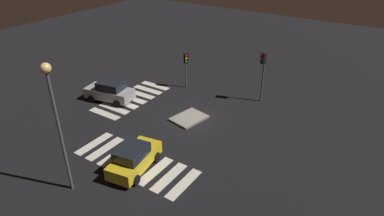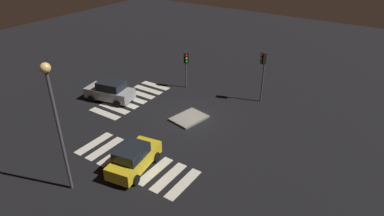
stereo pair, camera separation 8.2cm
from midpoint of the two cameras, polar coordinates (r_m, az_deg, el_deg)
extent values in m
plane|color=black|center=(27.96, -0.08, -1.80)|extent=(80.00, 80.00, 0.00)
cube|color=gray|center=(27.84, -0.60, -1.74)|extent=(3.15, 2.60, 0.18)
cube|color=gold|center=(22.40, -9.82, -8.71)|extent=(4.38, 2.43, 0.85)
cube|color=black|center=(21.78, -10.35, -7.45)|extent=(2.36, 1.94, 0.69)
cylinder|color=black|center=(23.88, -9.85, -7.21)|extent=(0.70, 0.35, 0.67)
cylinder|color=black|center=(23.09, -6.17, -8.31)|extent=(0.70, 0.35, 0.67)
cylinder|color=black|center=(22.26, -13.47, -10.66)|extent=(0.70, 0.35, 0.67)
cylinder|color=black|center=(21.42, -9.63, -12.01)|extent=(0.70, 0.35, 0.67)
sphere|color=#F2EABF|center=(23.99, -8.19, -5.77)|extent=(0.22, 0.22, 0.22)
sphere|color=#F2EABF|center=(23.55, -6.14, -6.34)|extent=(0.22, 0.22, 0.22)
cube|color=#9EA0A5|center=(31.47, -13.96, 2.49)|extent=(2.68, 4.64, 0.89)
cube|color=black|center=(30.99, -13.73, 3.76)|extent=(2.10, 2.52, 0.72)
cylinder|color=black|center=(31.78, -16.81, 1.54)|extent=(0.39, 0.74, 0.70)
cylinder|color=black|center=(33.06, -14.91, 2.88)|extent=(0.39, 0.74, 0.70)
cylinder|color=black|center=(30.26, -12.76, 0.69)|extent=(0.39, 0.74, 0.70)
cylinder|color=black|center=(31.60, -10.93, 2.13)|extent=(0.39, 0.74, 0.70)
sphere|color=#F2EABF|center=(32.35, -17.58, 2.70)|extent=(0.23, 0.23, 0.23)
sphere|color=#F2EABF|center=(33.06, -16.50, 3.43)|extent=(0.23, 0.23, 0.23)
cylinder|color=#47474C|center=(30.42, 11.89, 5.08)|extent=(0.14, 0.14, 4.66)
cube|color=black|center=(29.64, 11.97, 8.30)|extent=(0.50, 0.54, 0.96)
sphere|color=red|center=(29.42, 11.72, 8.80)|extent=(0.22, 0.22, 0.22)
sphere|color=orange|center=(29.52, 11.66, 8.25)|extent=(0.22, 0.22, 0.22)
sphere|color=green|center=(29.62, 11.61, 7.71)|extent=(0.22, 0.22, 0.22)
cylinder|color=#47474C|center=(32.76, -1.13, 6.45)|extent=(0.14, 0.14, 3.64)
cube|color=black|center=(32.12, -1.13, 8.55)|extent=(0.53, 0.54, 0.96)
sphere|color=red|center=(31.83, -1.11, 8.93)|extent=(0.22, 0.22, 0.22)
sphere|color=orange|center=(31.93, -1.10, 8.43)|extent=(0.22, 0.22, 0.22)
sphere|color=green|center=(32.03, -1.10, 7.92)|extent=(0.22, 0.22, 0.22)
cylinder|color=#47474C|center=(20.13, -21.60, -4.38)|extent=(0.18, 0.18, 7.70)
sphere|color=#F9D172|center=(18.40, -23.81, 6.25)|extent=(0.56, 0.56, 0.56)
cube|color=silver|center=(34.01, -6.37, 3.81)|extent=(0.70, 3.20, 0.02)
cube|color=silver|center=(33.22, -7.61, 3.11)|extent=(0.70, 3.20, 0.02)
cube|color=silver|center=(32.45, -8.92, 2.37)|extent=(0.70, 3.20, 0.02)
cube|color=silver|center=(31.71, -10.28, 1.60)|extent=(0.70, 3.20, 0.02)
cube|color=silver|center=(30.99, -11.71, 0.79)|extent=(0.70, 3.20, 0.02)
cube|color=silver|center=(30.30, -13.20, -0.06)|extent=(0.70, 3.20, 0.02)
cube|color=silver|center=(29.63, -14.76, -0.94)|extent=(0.70, 3.20, 0.02)
cube|color=silver|center=(25.88, -16.43, -5.84)|extent=(3.20, 0.70, 0.02)
cube|color=silver|center=(25.13, -14.68, -6.71)|extent=(3.20, 0.70, 0.02)
cube|color=silver|center=(24.40, -12.81, -7.62)|extent=(3.20, 0.70, 0.02)
cube|color=silver|center=(23.71, -10.82, -8.57)|extent=(3.20, 0.70, 0.02)
cube|color=silver|center=(23.06, -8.70, -9.58)|extent=(3.20, 0.70, 0.02)
cube|color=silver|center=(22.44, -6.45, -10.62)|extent=(3.20, 0.70, 0.02)
cube|color=silver|center=(21.87, -4.06, -11.71)|extent=(3.20, 0.70, 0.02)
cube|color=silver|center=(21.35, -1.53, -12.82)|extent=(3.20, 0.70, 0.02)
camera|label=1|loc=(0.04, -90.09, -0.05)|focal=31.27mm
camera|label=2|loc=(0.04, 89.91, 0.05)|focal=31.27mm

